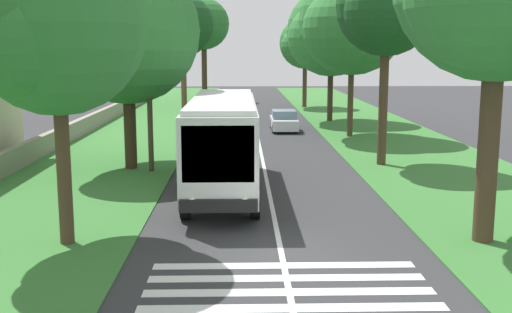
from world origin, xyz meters
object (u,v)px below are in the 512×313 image
roadside_tree_left_2 (203,26)px  roadside_tree_left_3 (182,27)px  trailing_car_1 (235,110)px  roadside_tree_left_0 (122,36)px  roadside_tree_right_4 (349,24)px  roadside_tree_right_2 (328,34)px  utility_pole (149,84)px  roadside_tree_right_1 (304,45)px  trailing_car_0 (284,121)px  coach_bus (223,138)px  roadside_tree_left_1 (53,31)px  roadside_tree_right_3 (384,9)px

roadside_tree_left_2 → roadside_tree_left_3: bearing=173.8°
trailing_car_1 → roadside_tree_left_3: roadside_tree_left_3 is taller
roadside_tree_left_0 → roadside_tree_right_4: bearing=-49.0°
roadside_tree_right_2 → utility_pole: (-20.13, 10.90, -2.70)m
roadside_tree_left_0 → roadside_tree_right_1: size_ratio=1.12×
roadside_tree_right_1 → roadside_tree_right_2: (-12.11, -0.68, 0.69)m
utility_pole → trailing_car_0: bearing=-25.9°
roadside_tree_left_3 → coach_bus: bearing=-172.2°
roadside_tree_left_1 → utility_pole: roadside_tree_left_1 is taller
roadside_tree_left_2 → roadside_tree_right_2: roadside_tree_left_2 is taller
roadside_tree_right_2 → coach_bus: bearing=163.0°
trailing_car_1 → roadside_tree_left_3: bearing=33.6°
roadside_tree_left_1 → roadside_tree_right_3: (12.29, -11.89, 1.39)m
roadside_tree_left_0 → roadside_tree_left_3: bearing=-0.1°
roadside_tree_left_3 → roadside_tree_right_3: bearing=-156.8°
coach_bus → roadside_tree_left_1: roadside_tree_left_1 is taller
roadside_tree_left_0 → utility_pole: size_ratio=1.26×
roadside_tree_left_3 → utility_pole: (-29.83, -1.24, -3.58)m
trailing_car_1 → roadside_tree_right_2: bearing=-108.1°
roadside_tree_right_4 → utility_pole: (-11.46, 10.98, -3.09)m
utility_pole → roadside_tree_left_2: bearing=-0.0°
roadside_tree_left_0 → roadside_tree_right_4: (10.65, -12.25, 0.95)m
roadside_tree_right_3 → roadside_tree_left_2: bearing=15.3°
trailing_car_0 → roadside_tree_right_2: size_ratio=0.42×
roadside_tree_left_1 → roadside_tree_right_1: size_ratio=1.00×
trailing_car_0 → roadside_tree_left_1: size_ratio=0.50×
roadside_tree_right_2 → roadside_tree_right_4: 8.68m
trailing_car_0 → trailing_car_1: 8.56m
coach_bus → roadside_tree_right_2: (24.36, -7.47, 4.61)m
trailing_car_0 → roadside_tree_right_4: (-3.22, -3.84, 6.47)m
roadside_tree_right_4 → utility_pole: size_ratio=1.38×
roadside_tree_left_3 → roadside_tree_right_1: bearing=-78.1°
roadside_tree_right_1 → roadside_tree_right_4: (-20.78, -0.76, 1.07)m
trailing_car_0 → roadside_tree_right_3: (-13.11, -3.74, 6.80)m
trailing_car_0 → roadside_tree_right_1: roadside_tree_right_1 is taller
roadside_tree_right_3 → coach_bus: bearing=127.9°
coach_bus → roadside_tree_right_2: bearing=-17.0°
trailing_car_1 → roadside_tree_left_2: bearing=10.9°
roadside_tree_left_2 → utility_pole: bearing=180.0°
roadside_tree_left_3 → roadside_tree_right_1: (2.41, -11.46, -1.56)m
roadside_tree_left_1 → roadside_tree_left_0: bearing=1.3°
roadside_tree_right_3 → roadside_tree_right_4: 9.90m
utility_pole → coach_bus: bearing=-140.9°
coach_bus → roadside_tree_right_3: (5.80, -7.44, 5.32)m
roadside_tree_left_2 → trailing_car_1: bearing=-169.1°
roadside_tree_left_3 → roadside_tree_right_3: size_ratio=1.06×
roadside_tree_left_0 → utility_pole: 2.62m
trailing_car_1 → roadside_tree_left_1: (-33.21, 4.66, 5.41)m
trailing_car_1 → roadside_tree_right_1: bearing=-34.0°
trailing_car_0 → roadside_tree_left_0: bearing=148.8°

